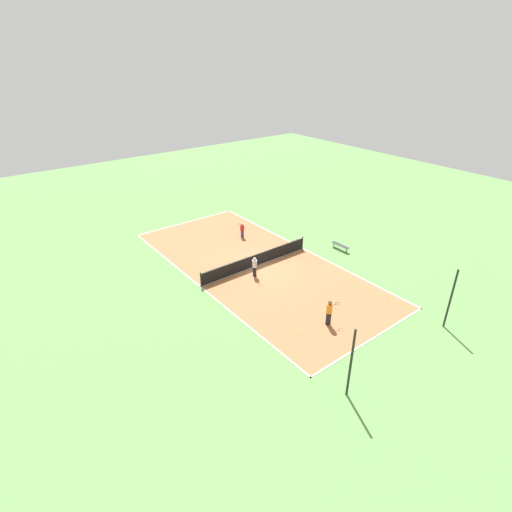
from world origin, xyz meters
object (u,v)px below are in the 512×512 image
(fence_post_back_left, at_px, (451,299))
(tennis_ball_left_sideline, at_px, (302,334))
(bench, at_px, (340,245))
(tennis_net, at_px, (256,260))
(player_center_orange, at_px, (329,311))
(player_coach_red, at_px, (242,229))
(tennis_ball_right_alley, at_px, (218,245))
(player_far_white, at_px, (255,266))
(fence_post_back_right, at_px, (351,364))
(tennis_ball_far_baseline, at_px, (389,298))

(fence_post_back_left, bearing_deg, tennis_ball_left_sideline, -32.49)
(bench, height_order, tennis_ball_left_sideline, bench)
(tennis_net, xyz_separation_m, bench, (-7.47, 2.08, -0.20))
(bench, height_order, player_center_orange, player_center_orange)
(bench, distance_m, player_center_orange, 10.79)
(tennis_net, bearing_deg, player_center_orange, 83.20)
(player_coach_red, bearing_deg, bench, -132.09)
(player_coach_red, relative_size, tennis_ball_right_alley, 20.27)
(player_coach_red, distance_m, tennis_ball_right_alley, 2.84)
(player_far_white, relative_size, tennis_ball_left_sideline, 23.17)
(tennis_net, bearing_deg, fence_post_back_left, 108.79)
(tennis_ball_right_alley, height_order, fence_post_back_right, fence_post_back_right)
(tennis_ball_far_baseline, bearing_deg, tennis_ball_right_alley, -71.27)
(tennis_ball_far_baseline, distance_m, tennis_ball_right_alley, 14.93)
(tennis_net, height_order, fence_post_back_right, fence_post_back_right)
(tennis_net, height_order, tennis_ball_left_sideline, tennis_net)
(player_far_white, height_order, fence_post_back_left, fence_post_back_left)
(bench, distance_m, player_far_white, 8.58)
(bench, bearing_deg, fence_post_back_right, -47.13)
(tennis_ball_far_baseline, distance_m, fence_post_back_left, 4.40)
(player_center_orange, xyz_separation_m, fence_post_back_right, (3.45, 4.49, 0.97))
(tennis_ball_left_sideline, height_order, tennis_ball_far_baseline, same)
(tennis_ball_left_sideline, bearing_deg, bench, -148.92)
(player_coach_red, bearing_deg, tennis_ball_right_alley, 104.80)
(tennis_net, bearing_deg, player_coach_red, -114.61)
(player_coach_red, height_order, fence_post_back_right, fence_post_back_right)
(tennis_net, xyz_separation_m, fence_post_back_right, (4.49, 13.18, 1.42))
(tennis_net, distance_m, tennis_ball_left_sideline, 8.94)
(tennis_net, xyz_separation_m, fence_post_back_left, (-4.49, 13.18, 1.42))
(player_far_white, relative_size, tennis_ball_far_baseline, 23.17)
(tennis_ball_far_baseline, bearing_deg, fence_post_back_left, 91.68)
(player_far_white, xyz_separation_m, fence_post_back_right, (3.44, 11.98, 1.09))
(fence_post_back_right, bearing_deg, tennis_ball_left_sideline, -107.06)
(tennis_ball_right_alley, relative_size, fence_post_back_left, 0.02)
(bench, xyz_separation_m, player_far_white, (8.52, -0.88, 0.53))
(fence_post_back_left, bearing_deg, bench, -105.06)
(tennis_ball_far_baseline, xyz_separation_m, fence_post_back_left, (-0.12, 3.94, 1.95))
(bench, xyz_separation_m, player_coach_red, (5.16, -7.12, 0.41))
(tennis_net, bearing_deg, tennis_ball_far_baseline, 115.31)
(player_center_orange, bearing_deg, tennis_ball_right_alley, 96.65)
(player_coach_red, height_order, tennis_ball_left_sideline, player_coach_red)
(tennis_ball_right_alley, bearing_deg, tennis_net, 94.96)
(player_coach_red, xyz_separation_m, fence_post_back_right, (6.79, 18.22, 1.21))
(player_far_white, bearing_deg, tennis_ball_right_alley, -169.19)
(player_far_white, xyz_separation_m, fence_post_back_left, (-5.53, 11.98, 1.09))
(bench, distance_m, fence_post_back_left, 11.61)
(player_far_white, distance_m, fence_post_back_left, 13.24)
(player_far_white, xyz_separation_m, tennis_ball_right_alley, (-0.62, -6.10, -0.86))
(tennis_net, distance_m, player_far_white, 1.63)
(tennis_net, xyz_separation_m, tennis_ball_right_alley, (0.43, -4.90, -0.53))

